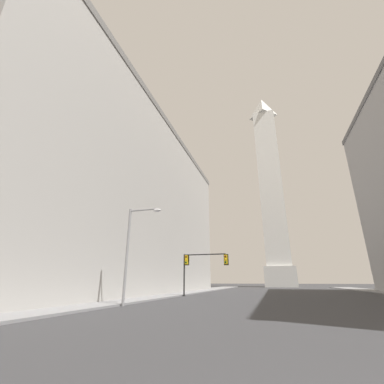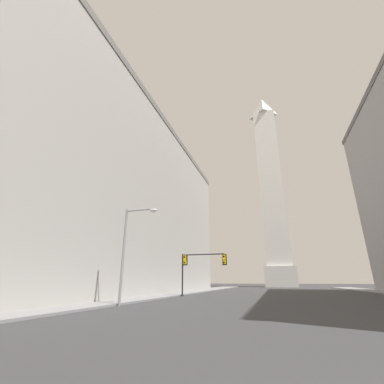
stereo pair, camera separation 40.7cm
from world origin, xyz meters
name	(u,v)px [view 1 (the left image)]	position (x,y,z in m)	size (l,w,h in m)	color
sidewalk_left	(168,294)	(-15.37, 31.13, 0.07)	(5.00, 103.76, 0.15)	gray
building_left	(111,205)	(-25.36, 30.85, 12.94)	(19.63, 53.20, 25.86)	#B2AFAA
obelisk	(270,185)	(0.00, 86.47, 33.65)	(9.43, 9.43, 70.27)	silver
traffic_light_mid_left	(199,263)	(-10.63, 29.37, 3.81)	(5.80, 0.51, 4.97)	black
street_lamp	(133,243)	(-12.23, 15.56, 4.54)	(2.81, 0.36, 7.30)	gray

